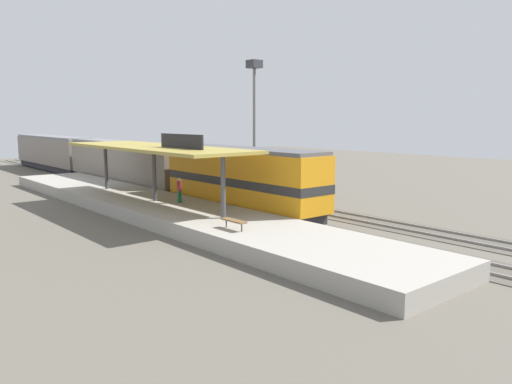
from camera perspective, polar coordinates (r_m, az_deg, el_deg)
The scene contains 12 objects.
ground_plane at distance 39.22m, azimuth -2.91°, elevation -1.29°, with size 120.00×120.00×0.00m, color #5B564C.
track_near at distance 38.05m, azimuth -5.31°, elevation -1.56°, with size 3.20×110.00×0.16m.
track_far at distance 40.82m, azimuth -0.01°, elevation -0.85°, with size 3.20×110.00×0.16m.
platform at distance 35.60m, azimuth -11.41°, elevation -1.69°, with size 6.00×44.00×0.90m, color #9E998E.
station_canopy at distance 35.05m, azimuth -11.52°, elevation 4.88°, with size 5.20×18.00×4.70m.
platform_bench at distance 25.76m, azimuth -2.54°, elevation -3.31°, with size 0.44×1.70×0.50m.
locomotive at distance 34.62m, azimuth -1.67°, elevation 1.47°, with size 2.93×14.43×4.44m.
passenger_carriage_front at distance 49.92m, azimuth -14.67°, elevation 3.19°, with size 2.90×20.00×4.24m.
passenger_carriage_rear at distance 69.23m, azimuth -22.16°, elevation 4.20°, with size 2.90×20.00×4.24m.
freight_car at distance 43.97m, azimuth -3.69°, elevation 2.34°, with size 2.80×12.00×3.54m.
light_mast at distance 45.47m, azimuth -0.19°, elevation 10.66°, with size 1.10×1.10×11.70m.
person_waiting at distance 34.22m, azimuth -8.72°, elevation 0.36°, with size 0.34×0.34×1.71m.
Camera 1 is at (-21.39, -30.80, 6.53)m, focal length 35.12 mm.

